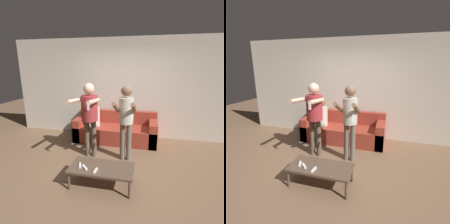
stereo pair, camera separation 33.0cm
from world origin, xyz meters
TOP-DOWN VIEW (x-y plane):
  - ground_plane at (0.00, 0.00)m, footprint 14.00×14.00m
  - wall_back at (0.00, 1.91)m, footprint 6.40×0.06m
  - couch at (-0.14, 1.48)m, footprint 2.15×0.80m
  - person_standing_left at (-0.53, 0.50)m, footprint 0.46×0.80m
  - person_standing_right at (0.25, 0.50)m, footprint 0.42×0.67m
  - person_seated at (-0.72, 1.33)m, footprint 0.33×0.54m
  - coffee_table at (-0.03, -0.41)m, footprint 1.07×0.52m
  - remote_near at (-0.09, -0.55)m, footprint 0.04×0.15m
  - remote_mid at (-0.29, -0.49)m, footprint 0.13×0.13m
  - remote_far at (-0.39, -0.45)m, footprint 0.09×0.15m

SIDE VIEW (x-z plane):
  - ground_plane at x=0.00m, z-range 0.00..0.00m
  - couch at x=-0.14m, z-range -0.11..0.65m
  - coffee_table at x=-0.03m, z-range 0.14..0.48m
  - remote_near at x=-0.09m, z-range 0.34..0.37m
  - remote_mid at x=-0.29m, z-range 0.34..0.37m
  - remote_far at x=-0.39m, z-range 0.34..0.37m
  - person_seated at x=-0.72m, z-range 0.06..1.22m
  - person_standing_right at x=0.25m, z-range 0.19..1.80m
  - person_standing_left at x=-0.53m, z-range 0.22..1.85m
  - wall_back at x=0.00m, z-range 0.00..2.70m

